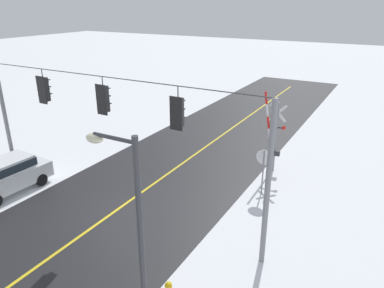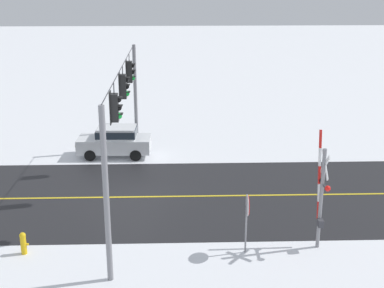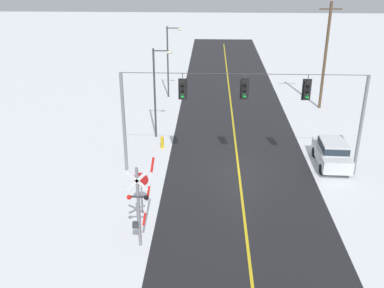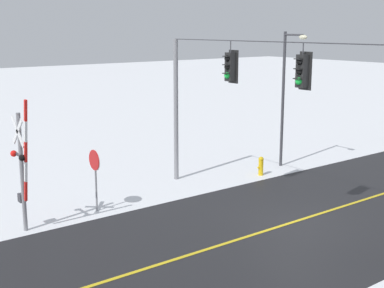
# 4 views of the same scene
# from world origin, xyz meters

# --- Properties ---
(ground_plane) EXTENTS (160.00, 160.00, 0.00)m
(ground_plane) POSITION_xyz_m (0.00, 0.00, 0.00)
(ground_plane) COLOR white
(road_asphalt) EXTENTS (9.00, 80.00, 0.01)m
(road_asphalt) POSITION_xyz_m (0.00, 6.00, 0.00)
(road_asphalt) COLOR black
(road_asphalt) RESTS_ON ground
(lane_centre_line) EXTENTS (0.14, 72.00, 0.01)m
(lane_centre_line) POSITION_xyz_m (0.00, 6.00, 0.01)
(lane_centre_line) COLOR gold
(lane_centre_line) RESTS_ON ground
(signal_span) EXTENTS (14.20, 0.47, 6.22)m
(signal_span) POSITION_xyz_m (0.05, -0.01, 4.23)
(signal_span) COLOR gray
(signal_span) RESTS_ON ground
(stop_sign) EXTENTS (0.80, 0.09, 2.35)m
(stop_sign) POSITION_xyz_m (-5.29, -4.91, 1.71)
(stop_sign) COLOR gray
(stop_sign) RESTS_ON ground
(railroad_crossing) EXTENTS (1.29, 0.31, 4.51)m
(railroad_crossing) POSITION_xyz_m (-4.90, -7.75, 2.26)
(railroad_crossing) COLOR gray
(railroad_crossing) RESTS_ON ground
(parked_car_white) EXTENTS (1.92, 4.24, 1.74)m
(parked_car_white) POSITION_xyz_m (5.88, 1.15, 0.95)
(parked_car_white) COLOR white
(parked_car_white) RESTS_ON ground
(streetlamp_near) EXTENTS (1.39, 0.28, 6.50)m
(streetlamp_near) POSITION_xyz_m (-5.59, 5.49, 3.92)
(streetlamp_near) COLOR #38383D
(streetlamp_near) RESTS_ON ground
(streetlamp_far) EXTENTS (1.39, 0.28, 6.50)m
(streetlamp_far) POSITION_xyz_m (-5.59, 15.43, 3.92)
(streetlamp_far) COLOR #38383D
(streetlamp_far) RESTS_ON ground
(fire_hydrant) EXTENTS (0.24, 0.31, 0.88)m
(fire_hydrant) POSITION_xyz_m (-5.13, 3.45, 0.47)
(fire_hydrant) COLOR gold
(fire_hydrant) RESTS_ON ground
(utility_pole) EXTENTS (1.80, 0.24, 8.94)m
(utility_pole) POSITION_xyz_m (7.71, 12.79, 4.60)
(utility_pole) COLOR brown
(utility_pole) RESTS_ON ground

